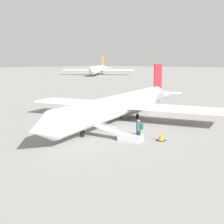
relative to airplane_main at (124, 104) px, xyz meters
name	(u,v)px	position (x,y,z in m)	size (l,w,h in m)	color
ground_plane	(120,121)	(0.81, 0.26, -1.76)	(600.00, 600.00, 0.00)	gray
airplane_main	(124,104)	(0.00, 0.00, 0.00)	(27.98, 21.86, 5.89)	white
airplane_far_left	(99,69)	(-76.72, -83.56, 0.93)	(36.55, 31.17, 9.05)	silver
boarding_stairs	(126,136)	(6.36, 5.86, -1.40)	(2.19, 4.13, 1.54)	#B2B2B7
passenger	(139,129)	(5.90, 6.83, -0.75)	(0.42, 0.57, 1.74)	#23232D
traffic_cone_near_stairs	(161,137)	(4.57, 8.01, -1.43)	(0.63, 0.63, 0.69)	black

